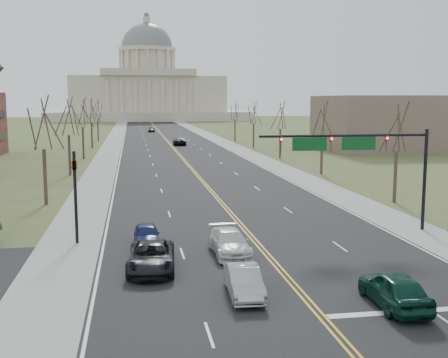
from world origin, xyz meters
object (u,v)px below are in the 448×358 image
object	(u,v)px
car_nb_inner_lead	(394,289)
car_sb_outer_lead	(151,257)
car_sb_inner_second	(230,242)
car_sb_outer_second	(147,234)
car_far_nb	(180,141)
car_far_sb	(152,129)
signal_mast	(358,151)
car_sb_inner_lead	(244,282)
signal_left	(75,187)

from	to	relation	value
car_nb_inner_lead	car_sb_outer_lead	size ratio (longest dim) A/B	0.88
car_sb_inner_second	car_sb_outer_second	size ratio (longest dim) A/B	1.26
car_sb_outer_lead	car_far_nb	world-z (taller)	car_far_nb
car_sb_outer_second	car_far_sb	world-z (taller)	car_far_sb
signal_mast	car_sb_inner_lead	world-z (taller)	signal_mast
car_sb_inner_lead	car_sb_outer_second	world-z (taller)	car_sb_inner_lead
car_far_sb	car_sb_outer_second	bearing A→B (deg)	-84.83
car_sb_inner_second	car_far_sb	distance (m)	131.81
car_sb_inner_second	car_far_nb	world-z (taller)	car_far_nb
car_sb_inner_second	car_far_nb	xyz separation A→B (m)	(3.98, 83.09, 0.03)
car_sb_inner_second	car_far_nb	distance (m)	83.19
car_far_nb	signal_mast	bearing A→B (deg)	96.38
signal_left	car_sb_outer_second	size ratio (longest dim) A/B	1.50
car_sb_outer_second	car_far_nb	xyz separation A→B (m)	(8.83, 80.04, 0.08)
signal_left	car_sb_inner_second	size ratio (longest dim) A/B	1.19
car_sb_outer_second	car_far_sb	size ratio (longest dim) A/B	0.89
signal_left	car_sb_outer_second	distance (m)	5.48
car_sb_inner_second	car_far_sb	size ratio (longest dim) A/B	1.12
car_sb_inner_second	signal_mast	bearing A→B (deg)	22.22
signal_mast	car_nb_inner_lead	size ratio (longest dim) A/B	2.55
car_nb_inner_lead	car_sb_inner_lead	distance (m)	6.82
signal_left	car_far_nb	distance (m)	80.08
signal_left	car_nb_inner_lead	xyz separation A→B (m)	(15.09, -13.82, -2.89)
signal_left	car_sb_inner_lead	distance (m)	14.65
car_far_sb	car_sb_outer_lead	bearing A→B (deg)	-84.69
car_sb_outer_lead	car_far_sb	world-z (taller)	car_far_sb
car_nb_inner_lead	car_far_nb	bearing A→B (deg)	-87.84
signal_mast	car_far_sb	bearing A→B (deg)	94.36
car_sb_inner_lead	signal_mast	bearing A→B (deg)	50.37
signal_left	car_sb_outer_lead	size ratio (longest dim) A/B	1.11
car_nb_inner_lead	car_far_sb	distance (m)	141.58
car_sb_inner_lead	car_nb_inner_lead	bearing A→B (deg)	-18.64
car_nb_inner_lead	signal_left	bearing A→B (deg)	-41.44
car_sb_outer_second	car_far_nb	world-z (taller)	car_far_nb
car_sb_inner_second	car_sb_outer_lead	bearing A→B (deg)	-153.83
car_sb_inner_lead	car_far_sb	bearing A→B (deg)	92.10
car_sb_inner_lead	car_sb_outer_lead	world-z (taller)	car_sb_outer_lead
car_far_sb	car_nb_inner_lead	bearing A→B (deg)	-80.32
car_far_sb	signal_left	bearing A→B (deg)	-86.83
car_sb_outer_second	signal_left	bearing A→B (deg)	165.25
car_sb_outer_second	car_far_nb	distance (m)	80.53
signal_mast	car_far_sb	xyz separation A→B (m)	(-9.72, 127.64, -4.98)
signal_left	car_nb_inner_lead	bearing A→B (deg)	-42.47
signal_mast	car_sb_inner_lead	distance (m)	16.11
car_nb_inner_lead	car_sb_inner_second	xyz separation A→B (m)	(-5.81, 9.65, -0.08)
signal_mast	car_sb_outer_lead	size ratio (longest dim) A/B	2.24
car_nb_inner_lead	car_sb_inner_second	size ratio (longest dim) A/B	0.94
car_nb_inner_lead	car_sb_outer_second	xyz separation A→B (m)	(-10.66, 12.70, -0.13)
car_nb_inner_lead	signal_mast	bearing A→B (deg)	-104.54
signal_left	car_sb_inner_second	world-z (taller)	signal_left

